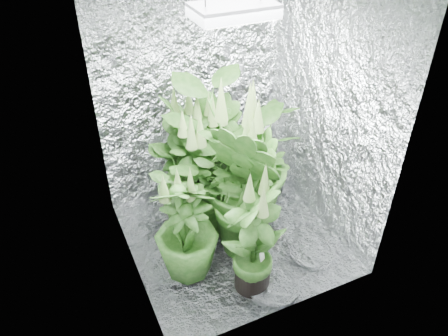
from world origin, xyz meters
name	(u,v)px	position (x,y,z in m)	size (l,w,h in m)	color
ground	(231,236)	(0.00, 0.00, 0.00)	(1.60, 1.60, 0.00)	silver
walls	(232,132)	(0.00, 0.00, 1.00)	(1.62, 1.62, 2.00)	silver
grow_lamp	(234,11)	(0.00, 0.00, 1.83)	(0.50, 0.30, 0.22)	gray
plant_a	(199,175)	(-0.18, 0.23, 0.53)	(1.10, 1.10, 1.11)	black
plant_b	(184,152)	(-0.15, 0.64, 0.50)	(0.69, 0.69, 1.10)	black
plant_c	(218,159)	(0.08, 0.42, 0.50)	(0.74, 0.74, 1.10)	black
plant_d	(186,231)	(-0.45, -0.20, 0.41)	(0.57, 0.57, 0.92)	black
plant_e	(236,162)	(0.10, 0.13, 0.63)	(1.34, 1.34, 1.33)	black
plant_f	(254,240)	(-0.08, -0.52, 0.46)	(0.67, 0.67, 0.99)	black
plant_g	(246,188)	(0.05, -0.14, 0.59)	(0.64, 0.64, 1.26)	black
circulation_fan	(275,181)	(0.62, 0.37, 0.13)	(0.14, 0.27, 0.31)	black
plant_label	(262,256)	(-0.02, -0.55, 0.30)	(0.05, 0.01, 0.07)	white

